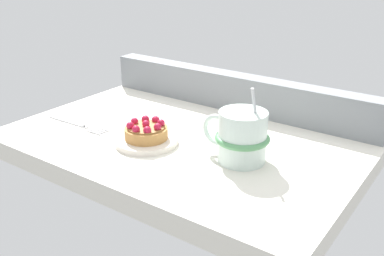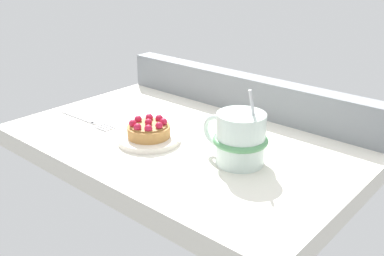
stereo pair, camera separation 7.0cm
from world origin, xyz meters
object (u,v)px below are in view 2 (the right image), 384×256
(raspberry_tart, at_px, (149,129))
(coffee_mug, at_px, (239,138))
(dessert_plate, at_px, (149,139))
(dessert_fork, at_px, (86,120))

(raspberry_tart, xyz_separation_m, coffee_mug, (0.17, 0.04, 0.02))
(dessert_plate, relative_size, raspberry_tart, 1.47)
(dessert_plate, height_order, coffee_mug, coffee_mug)
(raspberry_tart, distance_m, dessert_fork, 0.17)
(dessert_fork, bearing_deg, coffee_mug, 8.73)
(dessert_plate, distance_m, raspberry_tart, 0.02)
(raspberry_tart, relative_size, dessert_fork, 0.49)
(raspberry_tart, bearing_deg, coffee_mug, 12.79)
(coffee_mug, relative_size, dessert_fork, 0.82)
(dessert_plate, height_order, raspberry_tart, raspberry_tart)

